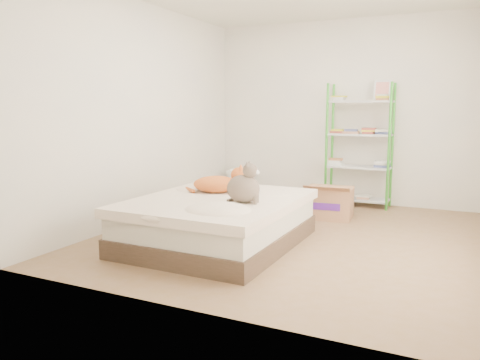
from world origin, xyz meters
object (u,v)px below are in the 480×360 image
Objects in this scene: orange_cat at (216,182)px; shelf_unit at (360,144)px; grey_cat at (243,183)px; cardboard_box at (329,202)px; bed at (218,221)px; white_bin at (240,183)px.

shelf_unit reaches higher than orange_cat.
cardboard_box is at bearing -23.64° from grey_cat.
cardboard_box is at bearing 66.76° from bed.
white_bin is at bearing -179.02° from shelf_unit.
white_bin is (-0.93, 2.48, -0.03)m from bed.
orange_cat is 2.51m from shelf_unit.
cardboard_box reaches higher than white_bin.
grey_cat is 2.92m from white_bin.
white_bin is (-0.78, 2.23, -0.38)m from orange_cat.
grey_cat is at bearing -17.90° from bed.
cardboard_box is at bearing 33.27° from orange_cat.
bed is 1.76m from cardboard_box.
bed is 2.74m from shelf_unit.
grey_cat reaches higher than bed.
bed is 3.33× the size of orange_cat.
shelf_unit is 2.94× the size of cardboard_box.
shelf_unit is at bearing -22.97° from grey_cat.
bed is 0.55m from grey_cat.
grey_cat is (0.48, -0.36, 0.08)m from orange_cat.
white_bin is at bearing 14.96° from grey_cat.
grey_cat reaches higher than orange_cat.
shelf_unit is at bearing 0.98° from white_bin.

